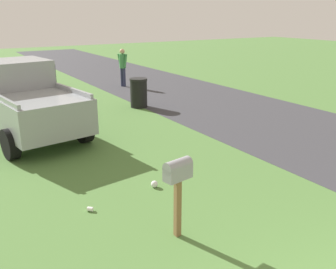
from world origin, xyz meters
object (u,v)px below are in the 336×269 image
object	(u,v)px
pickup_truck	(22,97)
trash_bin	(139,93)
mailbox	(178,176)
pedestrian	(123,65)

from	to	relation	value
pickup_truck	trash_bin	bearing A→B (deg)	-82.82
mailbox	pickup_truck	xyz separation A→B (m)	(6.71, 0.92, 0.08)
mailbox	pickup_truck	distance (m)	6.77
pickup_truck	trash_bin	distance (m)	4.52
pickup_truck	trash_bin	world-z (taller)	pickup_truck
trash_bin	mailbox	bearing A→B (deg)	156.71
pedestrian	mailbox	bearing A→B (deg)	46.88
pickup_truck	mailbox	bearing A→B (deg)	179.51
mailbox	pedestrian	distance (m)	12.86
mailbox	trash_bin	xyz separation A→B (m)	(7.91, -3.40, -0.48)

